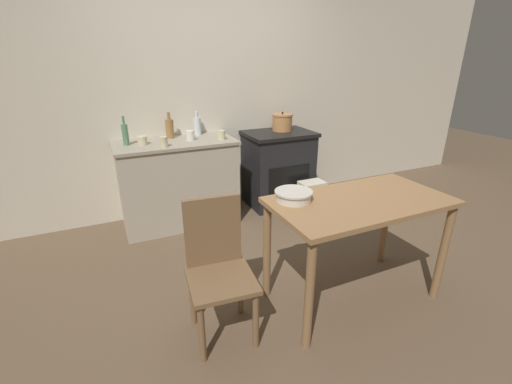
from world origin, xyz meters
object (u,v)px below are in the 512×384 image
(stock_pot, at_px, (282,122))
(cup_center_right, at_px, (190,136))
(chair, at_px, (218,266))
(flour_sack, at_px, (311,198))
(bottle_mid_left, at_px, (197,126))
(work_table, at_px, (359,215))
(cup_center_left, at_px, (142,141))
(cup_mid_right, at_px, (221,135))
(mixing_bowl_large, at_px, (294,195))
(stove, at_px, (278,168))
(bottle_far_left, at_px, (170,128))
(bottle_left, at_px, (125,134))
(cup_center, at_px, (164,142))

(stock_pot, xyz_separation_m, cup_center_right, (-1.12, -0.11, -0.03))
(chair, distance_m, stock_pot, 2.31)
(flour_sack, distance_m, bottle_mid_left, 1.50)
(work_table, relative_size, stock_pot, 5.09)
(work_table, height_order, cup_center_left, cup_center_left)
(work_table, relative_size, bottle_mid_left, 4.87)
(work_table, xyz_separation_m, cup_mid_right, (-0.41, 1.65, 0.27))
(mixing_bowl_large, height_order, bottle_mid_left, bottle_mid_left)
(stove, distance_m, stock_pot, 0.54)
(flour_sack, relative_size, cup_center_right, 4.07)
(flour_sack, relative_size, bottle_far_left, 1.48)
(flour_sack, height_order, cup_center_right, cup_center_right)
(flour_sack, relative_size, bottle_left, 1.44)
(bottle_left, xyz_separation_m, cup_center, (0.31, -0.23, -0.06))
(bottle_mid_left, height_order, cup_center_left, bottle_mid_left)
(work_table, bearing_deg, cup_center_left, 123.73)
(stock_pot, bearing_deg, cup_center_left, -176.42)
(bottle_mid_left, xyz_separation_m, cup_mid_right, (0.16, -0.34, -0.05))
(cup_center, bearing_deg, chair, -89.52)
(stove, bearing_deg, mixing_bowl_large, -115.11)
(chair, xyz_separation_m, flour_sack, (1.52, 1.23, -0.27))
(chair, distance_m, mixing_bowl_large, 0.68)
(bottle_far_left, bearing_deg, bottle_left, -163.61)
(chair, distance_m, bottle_left, 1.82)
(flour_sack, height_order, cup_mid_right, cup_mid_right)
(stove, height_order, cup_center_left, cup_center_left)
(stock_pot, xyz_separation_m, bottle_left, (-1.73, -0.04, 0.02))
(cup_mid_right, bearing_deg, mixing_bowl_large, -90.54)
(mixing_bowl_large, relative_size, cup_mid_right, 2.72)
(stock_pot, height_order, bottle_far_left, bottle_far_left)
(stove, xyz_separation_m, bottle_far_left, (-1.21, 0.14, 0.56))
(bottle_mid_left, bearing_deg, flour_sack, -30.89)
(stock_pot, distance_m, bottle_far_left, 1.29)
(chair, relative_size, bottle_far_left, 3.34)
(stove, height_order, work_table, stove)
(cup_center_right, bearing_deg, bottle_mid_left, 58.78)
(work_table, bearing_deg, bottle_left, 125.95)
(chair, relative_size, cup_center, 9.06)
(bottle_mid_left, bearing_deg, cup_center_left, -159.78)
(work_table, xyz_separation_m, mixing_bowl_large, (-0.42, 0.18, 0.16))
(stock_pot, distance_m, bottle_left, 1.73)
(cup_center_right, bearing_deg, stove, 2.94)
(bottle_far_left, bearing_deg, work_table, -65.94)
(mixing_bowl_large, distance_m, bottle_far_left, 1.84)
(flour_sack, distance_m, cup_center_left, 1.90)
(cup_center_left, distance_m, cup_center, 0.25)
(work_table, bearing_deg, chair, 173.89)
(mixing_bowl_large, bearing_deg, flour_sack, 50.82)
(bottle_mid_left, xyz_separation_m, cup_center_right, (-0.14, -0.23, -0.05))
(cup_center_left, bearing_deg, work_table, -56.27)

